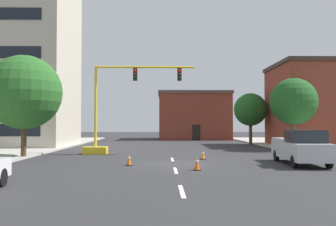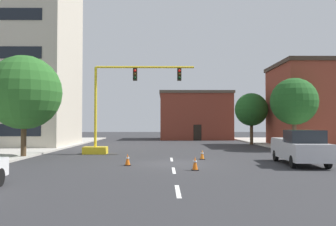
# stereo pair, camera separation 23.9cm
# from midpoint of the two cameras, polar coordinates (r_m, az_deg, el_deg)

# --- Properties ---
(ground_plane) EXTENTS (160.00, 160.00, 0.00)m
(ground_plane) POSITION_cam_midpoint_polar(r_m,az_deg,el_deg) (21.15, 1.03, -8.06)
(ground_plane) COLOR #2D2D30
(sidewalk_left) EXTENTS (6.00, 56.00, 0.14)m
(sidewalk_left) POSITION_cam_midpoint_polar(r_m,az_deg,el_deg) (31.53, -23.30, -5.70)
(sidewalk_left) COLOR #B2ADA3
(sidewalk_left) RESTS_ON ground_plane
(sidewalk_right) EXTENTS (6.00, 56.00, 0.14)m
(sidewalk_right) POSITION_cam_midpoint_polar(r_m,az_deg,el_deg) (31.99, 24.10, -5.63)
(sidewalk_right) COLOR #B2ADA3
(sidewalk_right) RESTS_ON ground_plane
(lane_stripe_seg_1) EXTENTS (0.16, 2.40, 0.01)m
(lane_stripe_seg_1) POSITION_cam_midpoint_polar(r_m,az_deg,el_deg) (12.74, 2.12, -12.29)
(lane_stripe_seg_1) COLOR silver
(lane_stripe_seg_1) RESTS_ON ground_plane
(lane_stripe_seg_2) EXTENTS (0.16, 2.40, 0.01)m
(lane_stripe_seg_2) POSITION_cam_midpoint_polar(r_m,az_deg,el_deg) (18.17, 1.30, -9.10)
(lane_stripe_seg_2) COLOR silver
(lane_stripe_seg_2) RESTS_ON ground_plane
(lane_stripe_seg_3) EXTENTS (0.16, 2.40, 0.01)m
(lane_stripe_seg_3) POSITION_cam_midpoint_polar(r_m,az_deg,el_deg) (23.64, 0.86, -7.38)
(lane_stripe_seg_3) COLOR silver
(lane_stripe_seg_3) RESTS_ON ground_plane
(building_brick_center) EXTENTS (10.57, 9.71, 7.02)m
(building_brick_center) POSITION_cam_midpoint_polar(r_m,az_deg,el_deg) (54.67, 4.36, -0.46)
(building_brick_center) COLOR brown
(building_brick_center) RESTS_ON ground_plane
(traffic_signal_gantry) EXTENTS (8.56, 1.20, 6.83)m
(traffic_signal_gantry) POSITION_cam_midpoint_polar(r_m,az_deg,el_deg) (28.17, -9.08, -1.94)
(traffic_signal_gantry) COLOR yellow
(traffic_signal_gantry) RESTS_ON ground_plane
(tree_left_near) EXTENTS (5.03, 5.03, 6.99)m
(tree_left_near) POSITION_cam_midpoint_polar(r_m,az_deg,el_deg) (26.29, -21.63, 3.05)
(tree_left_near) COLOR #4C3823
(tree_left_near) RESTS_ON ground_plane
(tree_right_far) EXTENTS (3.70, 3.70, 5.79)m
(tree_right_far) POSITION_cam_midpoint_polar(r_m,az_deg,el_deg) (41.57, 13.26, 0.53)
(tree_right_far) COLOR #4C3823
(tree_right_far) RESTS_ON ground_plane
(tree_right_mid) EXTENTS (4.14, 4.14, 6.38)m
(tree_right_mid) POSITION_cam_midpoint_polar(r_m,az_deg,el_deg) (33.55, 19.58, 1.73)
(tree_right_mid) COLOR brown
(tree_right_mid) RESTS_ON ground_plane
(pickup_truck_silver) EXTENTS (2.34, 5.52, 1.99)m
(pickup_truck_silver) POSITION_cam_midpoint_polar(r_m,az_deg,el_deg) (22.02, 20.48, -5.16)
(pickup_truck_silver) COLOR #BCBCC1
(pickup_truck_silver) RESTS_ON ground_plane
(traffic_cone_roadside_a) EXTENTS (0.36, 0.36, 0.70)m
(traffic_cone_roadside_a) POSITION_cam_midpoint_polar(r_m,az_deg,el_deg) (18.24, 4.70, -7.99)
(traffic_cone_roadside_a) COLOR black
(traffic_cone_roadside_a) RESTS_ON ground_plane
(traffic_cone_roadside_b) EXTENTS (0.36, 0.36, 0.64)m
(traffic_cone_roadside_b) POSITION_cam_midpoint_polar(r_m,az_deg,el_deg) (23.80, 5.73, -6.59)
(traffic_cone_roadside_b) COLOR black
(traffic_cone_roadside_b) RESTS_ON ground_plane
(traffic_cone_roadside_c) EXTENTS (0.36, 0.36, 0.68)m
(traffic_cone_roadside_c) POSITION_cam_midpoint_polar(r_m,az_deg,el_deg) (20.32, -6.09, -7.38)
(traffic_cone_roadside_c) COLOR black
(traffic_cone_roadside_c) RESTS_ON ground_plane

